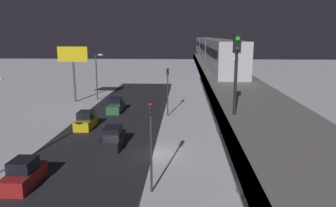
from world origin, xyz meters
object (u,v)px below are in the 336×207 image
object	(u,v)px
traffic_light_near	(151,134)
traffic_light_mid	(168,85)
sedan_red	(24,175)
sedan_yellow_2	(86,121)
sedan_green	(116,106)
subway_train	(211,48)
rail_signal	(236,61)
sedan_black	(113,139)
commercial_billboard	(73,60)

from	to	relation	value
traffic_light_near	traffic_light_mid	xyz separation A→B (m)	(0.00, -21.70, 0.00)
sedan_red	sedan_yellow_2	size ratio (longest dim) A/B	1.01
sedan_green	traffic_light_mid	size ratio (longest dim) A/B	0.73
subway_train	traffic_light_near	size ratio (longest dim) A/B	8.67
rail_signal	subway_train	bearing A→B (deg)	-92.62
subway_train	sedan_red	bearing A→B (deg)	65.26
subway_train	traffic_light_mid	size ratio (longest dim) A/B	8.67
subway_train	sedan_yellow_2	world-z (taller)	subway_train
sedan_green	sedan_red	bearing A→B (deg)	85.61
rail_signal	traffic_light_near	distance (m)	8.43
subway_train	sedan_red	distance (m)	38.64
sedan_black	traffic_light_near	world-z (taller)	traffic_light_near
subway_train	traffic_light_mid	distance (m)	15.42
subway_train	traffic_light_near	bearing A→B (deg)	79.40
traffic_light_near	commercial_billboard	bearing A→B (deg)	-62.99
traffic_light_near	sedan_red	bearing A→B (deg)	-3.66
subway_train	sedan_green	xyz separation A→B (m)	(14.05, 10.96, -7.70)
subway_train	rail_signal	bearing A→B (deg)	87.38
traffic_light_near	traffic_light_mid	size ratio (longest dim) A/B	1.00
sedan_red	traffic_light_near	xyz separation A→B (m)	(-9.30, 0.59, 3.40)
sedan_black	traffic_light_mid	bearing A→B (deg)	69.33
sedan_black	sedan_yellow_2	xyz separation A→B (m)	(4.60, -6.35, -0.00)
traffic_light_near	traffic_light_mid	world-z (taller)	same
sedan_red	sedan_yellow_2	distance (m)	14.99
sedan_green	commercial_billboard	size ratio (longest dim) A/B	0.52
sedan_black	sedan_red	world-z (taller)	same
commercial_billboard	traffic_light_mid	bearing A→B (deg)	150.54
traffic_light_near	traffic_light_mid	distance (m)	21.70
sedan_red	traffic_light_mid	xyz separation A→B (m)	(-9.30, -21.10, 3.40)
rail_signal	sedan_black	xyz separation A→B (m)	(9.44, -13.84, -8.64)
sedan_red	rail_signal	bearing A→B (deg)	159.69
subway_train	sedan_black	distance (m)	29.13
traffic_light_mid	subway_train	bearing A→B (deg)	-116.24
traffic_light_near	sedan_yellow_2	bearing A→B (deg)	-59.17
subway_train	sedan_yellow_2	bearing A→B (deg)	50.76
subway_train	sedan_black	xyz separation A→B (m)	(11.25, 25.75, -7.70)
sedan_red	sedan_black	bearing A→B (deg)	-118.02
commercial_billboard	sedan_yellow_2	bearing A→B (deg)	112.72
sedan_black	traffic_light_near	size ratio (longest dim) A/B	0.70
traffic_light_mid	commercial_billboard	distance (m)	18.03
sedan_red	commercial_billboard	world-z (taller)	commercial_billboard
traffic_light_mid	sedan_black	bearing A→B (deg)	69.33
subway_train	commercial_billboard	bearing A→B (deg)	11.55
rail_signal	sedan_yellow_2	size ratio (longest dim) A/B	0.98
sedan_red	sedan_yellow_2	world-z (taller)	same
traffic_light_mid	commercial_billboard	xyz separation A→B (m)	(15.54, -8.77, 2.63)
traffic_light_near	sedan_green	bearing A→B (deg)	-72.66
rail_signal	traffic_light_near	bearing A→B (deg)	-44.16
sedan_black	commercial_billboard	bearing A→B (deg)	117.03
sedan_black	traffic_light_near	distance (m)	10.91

